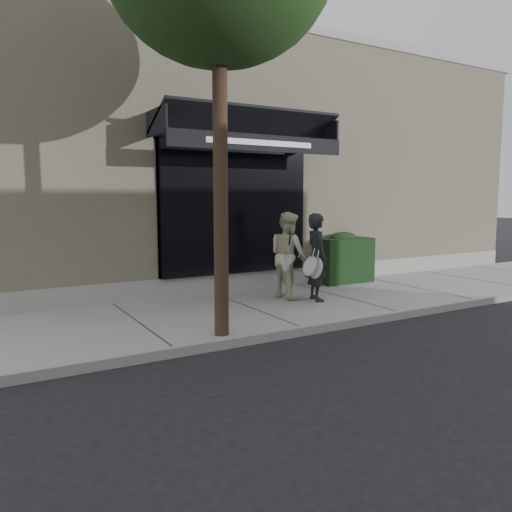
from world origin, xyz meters
TOP-DOWN VIEW (x-y plane):
  - ground at (0.00, 0.00)m, footprint 80.00×80.00m
  - sidewalk at (0.00, 0.00)m, footprint 20.00×3.00m
  - curb at (0.00, -1.55)m, footprint 20.00×0.10m
  - building_facade at (-0.01, 4.96)m, footprint 14.30×8.04m
  - hedge at (1.10, 1.25)m, footprint 1.30×0.70m
  - pedestrian_front at (-0.65, -0.09)m, footprint 0.75×0.87m
  - pedestrian_back at (-0.94, 0.42)m, footprint 0.68×0.89m

SIDE VIEW (x-z plane):
  - ground at x=0.00m, z-range 0.00..0.00m
  - sidewalk at x=0.00m, z-range 0.00..0.12m
  - curb at x=0.00m, z-range 0.00..0.14m
  - hedge at x=1.10m, z-range 0.09..1.23m
  - pedestrian_front at x=-0.65m, z-range 0.12..1.74m
  - pedestrian_back at x=-0.94m, z-range 0.12..1.76m
  - building_facade at x=-0.01m, z-range -0.08..5.56m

